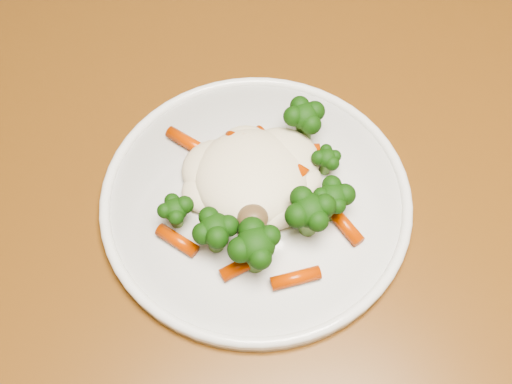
% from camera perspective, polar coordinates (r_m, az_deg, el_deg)
% --- Properties ---
extents(dining_table, '(1.30, 0.89, 0.75)m').
position_cam_1_polar(dining_table, '(0.65, -3.37, -10.80)').
color(dining_table, brown).
rests_on(dining_table, ground).
extents(plate, '(0.28, 0.28, 0.01)m').
position_cam_1_polar(plate, '(0.59, -0.00, -0.71)').
color(plate, white).
rests_on(plate, dining_table).
extents(meal, '(0.18, 0.19, 0.05)m').
position_cam_1_polar(meal, '(0.57, 0.54, 0.44)').
color(meal, '#F6E7C5').
rests_on(meal, plate).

